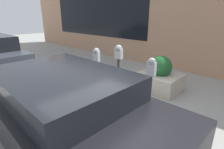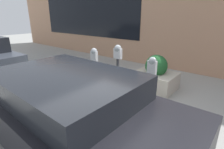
% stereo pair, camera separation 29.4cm
% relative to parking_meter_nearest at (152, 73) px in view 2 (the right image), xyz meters
% --- Properties ---
extents(ground_plane, '(40.00, 40.00, 0.00)m').
position_rel_parking_meter_nearest_xyz_m(ground_plane, '(0.84, 0.43, -1.07)').
color(ground_plane, '#999993').
extents(curb_strip, '(24.50, 0.16, 0.04)m').
position_rel_parking_meter_nearest_xyz_m(curb_strip, '(0.84, 0.51, -1.05)').
color(curb_strip, '#338C47').
rests_on(curb_strip, ground_plane).
extents(building_facade, '(24.50, 0.17, 4.27)m').
position_rel_parking_meter_nearest_xyz_m(building_facade, '(0.84, -4.04, 1.07)').
color(building_facade, tan).
rests_on(building_facade, ground_plane).
extents(parking_meter_nearest, '(0.19, 0.16, 1.41)m').
position_rel_parking_meter_nearest_xyz_m(parking_meter_nearest, '(0.00, 0.00, 0.00)').
color(parking_meter_nearest, '#38383D').
rests_on(parking_meter_nearest, ground_plane).
extents(parking_meter_second, '(0.20, 0.17, 1.58)m').
position_rel_parking_meter_nearest_xyz_m(parking_meter_second, '(0.89, 0.03, 0.07)').
color(parking_meter_second, '#38383D').
rests_on(parking_meter_second, ground_plane).
extents(parking_meter_middle, '(0.20, 0.17, 1.40)m').
position_rel_parking_meter_nearest_xyz_m(parking_meter_middle, '(1.70, 0.01, 0.01)').
color(parking_meter_middle, '#38383D').
rests_on(parking_meter_middle, ground_plane).
extents(planter_box, '(1.24, 1.01, 1.09)m').
position_rel_parking_meter_nearest_xyz_m(planter_box, '(0.64, -1.59, -0.65)').
color(planter_box, '#B2A899').
rests_on(planter_box, ground_plane).
extents(parked_car_middle, '(4.72, 2.05, 1.34)m').
position_rel_parking_meter_nearest_xyz_m(parked_car_middle, '(0.87, 1.66, -0.35)').
color(parked_car_middle, black).
rests_on(parked_car_middle, ground_plane).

